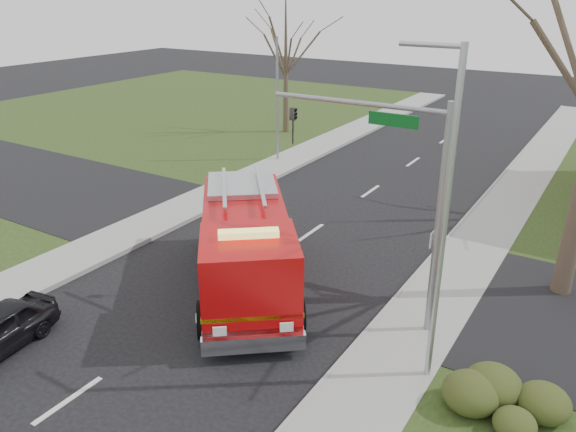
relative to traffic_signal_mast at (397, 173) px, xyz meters
The scene contains 9 objects.
ground 7.18m from the traffic_signal_mast, 163.94° to the right, with size 120.00×120.00×0.00m, color black.
sidewalk_right 4.97m from the traffic_signal_mast, 56.58° to the right, with size 2.40×80.00×0.15m, color #9C9C97.
sidewalk_left 12.41m from the traffic_signal_mast, behind, with size 2.40×80.00×0.15m, color #9C9C97.
hedge_corner 6.14m from the traffic_signal_mast, 33.41° to the right, with size 2.80×2.00×0.90m, color #2A3212.
bare_tree_left 23.97m from the traffic_signal_mast, 129.43° to the left, with size 4.50×4.50×9.00m.
traffic_signal_mast is the anchor object (origin of this frame).
streetlight_pole 2.78m from the traffic_signal_mast, 46.02° to the right, with size 1.48×0.16×8.40m.
utility_pole_far 17.38m from the traffic_signal_mast, 133.85° to the left, with size 0.14×0.14×7.00m, color gray.
fire_engine 5.74m from the traffic_signal_mast, behind, with size 7.20×8.06×3.27m.
Camera 1 is at (10.44, -12.53, 9.41)m, focal length 35.00 mm.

